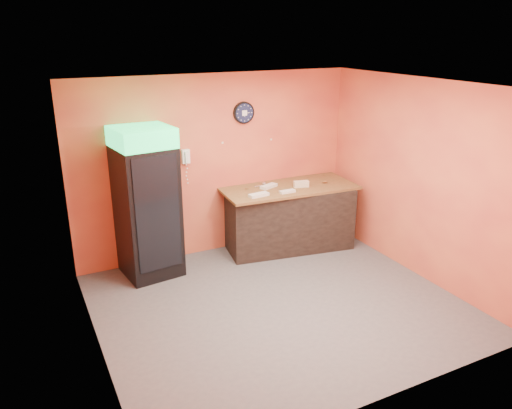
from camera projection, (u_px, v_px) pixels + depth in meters
floor at (278, 304)px, 6.52m from camera, size 4.50×4.50×0.00m
back_wall at (217, 165)px, 7.74m from camera, size 4.50×0.02×2.80m
left_wall at (88, 236)px, 5.11m from camera, size 0.02×4.00×2.80m
right_wall at (419, 180)px, 7.01m from camera, size 0.02×4.00×2.80m
ceiling at (282, 86)px, 5.59m from camera, size 4.50×4.00×0.02m
beverage_cooler at (147, 206)px, 7.00m from camera, size 0.84×0.85×2.16m
prep_counter at (288, 218)px, 8.11m from camera, size 2.11×1.19×0.99m
wall_clock at (244, 113)px, 7.65m from camera, size 0.34×0.06×0.34m
wall_phone at (186, 157)px, 7.41m from camera, size 0.11×0.10×0.21m
butcher_paper at (289, 188)px, 7.94m from camera, size 2.21×1.09×0.04m
sub_roll_stack at (301, 184)px, 7.89m from camera, size 0.25×0.14×0.10m
wrapped_sandwich_left at (259, 195)px, 7.46m from camera, size 0.32×0.15×0.04m
wrapped_sandwich_mid at (287, 191)px, 7.63m from camera, size 0.25×0.10×0.04m
wrapped_sandwich_right at (269, 186)px, 7.88m from camera, size 0.32×0.23×0.04m
kitchen_tool at (264, 184)px, 7.94m from camera, size 0.07×0.07×0.07m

